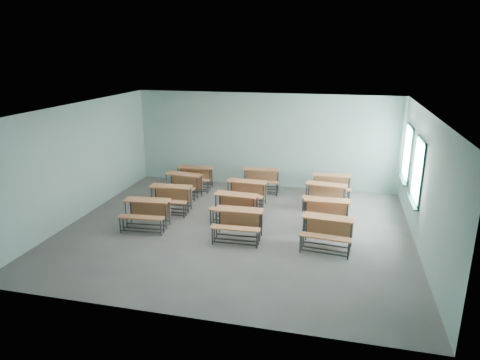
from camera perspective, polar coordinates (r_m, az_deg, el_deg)
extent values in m
cube|color=slate|center=(11.45, -0.49, -6.62)|extent=(9.00, 8.00, 0.02)
cube|color=silver|center=(10.58, -0.53, 9.57)|extent=(9.00, 8.00, 0.02)
cube|color=#94BAB3|center=(14.72, 3.29, 5.30)|extent=(9.00, 0.02, 3.20)
cube|color=#94BAB3|center=(7.30, -8.21, -7.24)|extent=(9.00, 0.02, 3.20)
cube|color=#94BAB3|center=(12.74, -20.62, 2.38)|extent=(0.02, 8.00, 3.20)
cube|color=#94BAB3|center=(10.78, 23.44, -0.47)|extent=(0.02, 8.00, 3.20)
cube|color=#1A4946|center=(13.61, 21.12, 0.29)|extent=(0.06, 1.20, 0.06)
cube|color=#1A4946|center=(13.28, 21.82, 6.66)|extent=(0.06, 1.20, 0.06)
cube|color=#1A4946|center=(12.88, 21.78, 2.86)|extent=(0.06, 0.06, 1.60)
cube|color=#1A4946|center=(13.98, 21.18, 3.97)|extent=(0.06, 0.06, 1.60)
cube|color=#1A4946|center=(13.43, 21.46, 3.44)|extent=(0.04, 0.04, 1.48)
cube|color=#1A4946|center=(13.43, 21.46, 3.44)|extent=(0.04, 1.08, 0.04)
cube|color=#1A4946|center=(13.62, 20.92, 0.06)|extent=(0.14, 1.28, 0.04)
cube|color=white|center=(13.43, 21.57, 3.43)|extent=(0.01, 1.08, 1.48)
cube|color=#1A4946|center=(11.72, 22.26, -2.44)|extent=(0.06, 1.20, 0.06)
cube|color=#1A4946|center=(11.34, 23.12, 4.92)|extent=(0.06, 1.20, 0.06)
cube|color=#1A4946|center=(10.96, 23.11, 0.39)|extent=(0.06, 0.06, 1.60)
cube|color=#1A4946|center=(12.05, 22.30, 1.90)|extent=(0.06, 0.06, 1.60)
cube|color=#1A4946|center=(11.51, 22.68, 1.18)|extent=(0.04, 0.04, 1.48)
cube|color=#1A4946|center=(11.51, 22.68, 1.18)|extent=(0.04, 1.08, 0.04)
cube|color=#1A4946|center=(11.74, 22.03, -2.71)|extent=(0.14, 1.28, 0.04)
cube|color=white|center=(11.51, 22.81, 1.17)|extent=(0.01, 1.08, 1.48)
cube|color=#AD673E|center=(11.67, -12.29, -2.65)|extent=(1.23, 0.50, 0.04)
cube|color=#AD673E|center=(11.93, -11.89, -3.74)|extent=(1.14, 0.12, 0.41)
cylinder|color=#313335|center=(11.86, -14.94, -4.46)|extent=(0.04, 0.04, 0.71)
cylinder|color=#313335|center=(11.48, -9.87, -4.85)|extent=(0.04, 0.04, 0.71)
cylinder|color=#313335|center=(12.13, -14.35, -3.92)|extent=(0.04, 0.04, 0.71)
cylinder|color=#313335|center=(11.76, -9.38, -4.28)|extent=(0.04, 0.04, 0.71)
cube|color=#313335|center=(11.75, -12.37, -5.81)|extent=(1.10, 0.12, 0.03)
cube|color=#313335|center=(12.03, -11.83, -5.23)|extent=(1.10, 0.12, 0.03)
cube|color=#AD673E|center=(11.35, -13.04, -4.87)|extent=(1.22, 0.35, 0.04)
cylinder|color=#313335|center=(11.56, -15.69, -5.87)|extent=(0.04, 0.04, 0.42)
cylinder|color=#313335|center=(11.17, -10.49, -6.33)|extent=(0.04, 0.04, 0.42)
cylinder|color=#313335|center=(11.72, -15.32, -5.52)|extent=(0.04, 0.04, 0.42)
cylinder|color=#313335|center=(11.33, -10.18, -5.96)|extent=(0.04, 0.04, 0.42)
cube|color=#313335|center=(11.40, -13.10, -6.69)|extent=(1.10, 0.12, 0.03)
cube|color=#313335|center=(11.57, -12.75, -6.33)|extent=(1.10, 0.12, 0.03)
cube|color=#AD673E|center=(10.73, -0.11, -4.00)|extent=(1.22, 0.45, 0.04)
cube|color=#AD673E|center=(11.01, 0.08, -5.15)|extent=(1.14, 0.06, 0.41)
cylinder|color=#313335|center=(10.84, -3.15, -5.94)|extent=(0.04, 0.04, 0.71)
cylinder|color=#313335|center=(10.64, 2.65, -6.40)|extent=(0.04, 0.04, 0.71)
cylinder|color=#313335|center=(11.13, -2.74, -5.32)|extent=(0.04, 0.04, 0.71)
cylinder|color=#313335|center=(10.93, 2.91, -5.75)|extent=(0.04, 0.04, 0.71)
cube|color=#313335|center=(10.83, -0.28, -7.42)|extent=(1.10, 0.07, 0.03)
cube|color=#313335|center=(11.11, 0.06, -6.75)|extent=(1.10, 0.07, 0.03)
cube|color=#AD673E|center=(10.41, -0.64, -6.47)|extent=(1.21, 0.30, 0.04)
cylinder|color=#313335|center=(10.53, -3.70, -7.55)|extent=(0.04, 0.04, 0.42)
cylinder|color=#313335|center=(10.32, 2.28, -8.06)|extent=(0.04, 0.04, 0.42)
cylinder|color=#313335|center=(10.70, -3.44, -7.13)|extent=(0.04, 0.04, 0.42)
cylinder|color=#313335|center=(10.49, 2.44, -7.62)|extent=(0.04, 0.04, 0.42)
cube|color=#313335|center=(10.47, -0.74, -8.44)|extent=(1.10, 0.07, 0.03)
cube|color=#313335|center=(10.64, -0.53, -8.01)|extent=(1.10, 0.07, 0.03)
cube|color=#AD673E|center=(10.45, 11.75, -4.96)|extent=(1.24, 0.52, 0.04)
cube|color=#AD673E|center=(10.74, 11.79, -6.12)|extent=(1.14, 0.13, 0.41)
cylinder|color=#313335|center=(10.53, 8.51, -6.84)|extent=(0.04, 0.04, 0.71)
cylinder|color=#313335|center=(10.41, 14.52, -7.51)|extent=(0.04, 0.04, 0.71)
cylinder|color=#313335|center=(10.82, 8.84, -6.19)|extent=(0.04, 0.04, 0.71)
cylinder|color=#313335|center=(10.70, 14.68, -6.83)|extent=(0.04, 0.04, 0.71)
cube|color=#313335|center=(10.56, 11.42, -8.45)|extent=(1.10, 0.14, 0.03)
cube|color=#313335|center=(10.85, 11.66, -7.75)|extent=(1.10, 0.14, 0.03)
cube|color=#AD673E|center=(10.13, 11.26, -7.50)|extent=(1.22, 0.37, 0.04)
cylinder|color=#313335|center=(10.22, 8.02, -8.50)|extent=(0.04, 0.04, 0.42)
cylinder|color=#313335|center=(10.09, 14.24, -9.22)|extent=(0.04, 0.04, 0.42)
cylinder|color=#313335|center=(10.38, 8.24, -8.07)|extent=(0.04, 0.04, 0.42)
cylinder|color=#313335|center=(10.26, 14.34, -8.77)|extent=(0.04, 0.04, 0.42)
cube|color=#313335|center=(10.19, 11.07, -9.52)|extent=(1.10, 0.14, 0.03)
cube|color=#313335|center=(10.36, 11.23, -9.07)|extent=(1.10, 0.14, 0.03)
cube|color=#AD673E|center=(12.69, -9.21, -0.87)|extent=(1.23, 0.48, 0.04)
cube|color=#AD673E|center=(12.95, -8.89, -1.90)|extent=(1.14, 0.10, 0.41)
cylinder|color=#313335|center=(12.85, -11.69, -2.54)|extent=(0.04, 0.04, 0.71)
cylinder|color=#313335|center=(12.50, -6.97, -2.86)|extent=(0.04, 0.04, 0.71)
cylinder|color=#313335|center=(13.13, -11.20, -2.09)|extent=(0.04, 0.04, 0.71)
cylinder|color=#313335|center=(12.79, -6.57, -2.38)|extent=(0.04, 0.04, 0.71)
cube|color=#313335|center=(12.75, -9.31, -3.78)|extent=(1.10, 0.11, 0.03)
cube|color=#313335|center=(13.04, -8.86, -3.29)|extent=(1.10, 0.11, 0.03)
cube|color=#AD673E|center=(12.36, -9.86, -2.86)|extent=(1.22, 0.33, 0.04)
cylinder|color=#313335|center=(12.54, -12.33, -3.80)|extent=(0.04, 0.04, 0.42)
cylinder|color=#313335|center=(12.18, -7.49, -4.17)|extent=(0.04, 0.04, 0.42)
cylinder|color=#313335|center=(12.70, -12.01, -3.50)|extent=(0.04, 0.04, 0.42)
cylinder|color=#313335|center=(12.35, -7.24, -3.86)|extent=(0.04, 0.04, 0.42)
cube|color=#313335|center=(12.40, -9.92, -4.54)|extent=(1.10, 0.11, 0.03)
cube|color=#313335|center=(12.56, -9.63, -4.23)|extent=(1.10, 0.11, 0.03)
cube|color=#AD673E|center=(11.83, -0.49, -1.97)|extent=(1.23, 0.48, 0.04)
cube|color=#AD673E|center=(12.10, -0.21, -3.07)|extent=(1.14, 0.10, 0.41)
cylinder|color=#313335|center=(11.98, -3.23, -3.65)|extent=(0.04, 0.04, 0.71)
cylinder|color=#313335|center=(11.66, 1.86, -4.23)|extent=(0.04, 0.04, 0.71)
cylinder|color=#313335|center=(12.27, -2.71, -3.15)|extent=(0.04, 0.04, 0.71)
cylinder|color=#313335|center=(11.95, 2.27, -3.69)|extent=(0.04, 0.04, 0.71)
cube|color=#313335|center=(11.91, -0.72, -5.09)|extent=(1.10, 0.10, 0.03)
cube|color=#313335|center=(12.19, -0.25, -4.55)|extent=(1.10, 0.10, 0.03)
cube|color=#AD673E|center=(11.50, -1.22, -4.12)|extent=(1.22, 0.33, 0.04)
cylinder|color=#313335|center=(11.68, -3.94, -5.01)|extent=(0.04, 0.04, 0.42)
cylinder|color=#313335|center=(11.35, 1.28, -5.65)|extent=(0.04, 0.04, 0.42)
cylinder|color=#313335|center=(11.84, -3.60, -4.69)|extent=(0.04, 0.04, 0.42)
cylinder|color=#313335|center=(11.52, 1.55, -5.30)|extent=(0.04, 0.04, 0.42)
cube|color=#313335|center=(11.55, -1.36, -5.92)|extent=(1.10, 0.10, 0.03)
cube|color=#313335|center=(11.72, -1.06, -5.57)|extent=(1.10, 0.10, 0.03)
cube|color=#AD673E|center=(11.63, 11.51, -2.67)|extent=(1.21, 0.41, 0.04)
cube|color=#AD673E|center=(11.91, 11.45, -3.76)|extent=(1.14, 0.03, 0.41)
cylinder|color=#313335|center=(11.63, 8.66, -4.49)|extent=(0.04, 0.04, 0.71)
cylinder|color=#313335|center=(11.61, 14.10, -4.85)|extent=(0.04, 0.04, 0.71)
cylinder|color=#313335|center=(11.93, 8.78, -3.94)|extent=(0.04, 0.04, 0.71)
cylinder|color=#313335|center=(11.91, 14.08, -4.29)|extent=(0.04, 0.04, 0.71)
cube|color=#313335|center=(11.70, 11.30, -5.84)|extent=(1.10, 0.04, 0.03)
cube|color=#313335|center=(12.00, 11.36, -5.26)|extent=(1.10, 0.04, 0.03)
cube|color=#AD673E|center=(11.28, 11.34, -4.90)|extent=(1.20, 0.26, 0.04)
cylinder|color=#313335|center=(11.30, 8.45, -5.95)|extent=(0.04, 0.04, 0.42)
cylinder|color=#313335|center=(11.28, 14.06, -6.32)|extent=(0.04, 0.04, 0.42)
cylinder|color=#313335|center=(11.47, 8.53, -5.58)|extent=(0.04, 0.04, 0.42)
cylinder|color=#313335|center=(11.46, 14.06, -5.95)|extent=(0.04, 0.04, 0.42)
cube|color=#313335|center=(11.33, 11.22, -6.73)|extent=(1.10, 0.04, 0.03)
cube|color=#313335|center=(11.50, 11.25, -6.36)|extent=(1.10, 0.04, 0.03)
cube|color=#AD673E|center=(13.87, -7.53, 0.76)|extent=(1.24, 0.54, 0.04)
cube|color=#AD673E|center=(14.12, -7.13, -0.23)|extent=(1.14, 0.15, 0.41)
cylinder|color=#313335|center=(14.11, -9.76, -0.66)|extent=(0.04, 0.04, 0.71)
cylinder|color=#313335|center=(13.61, -5.72, -1.16)|extent=(0.04, 0.04, 0.71)
cylinder|color=#313335|center=(14.37, -9.12, -0.30)|extent=(0.04, 0.04, 0.71)
cylinder|color=#313335|center=(13.88, -5.15, -0.77)|extent=(0.04, 0.04, 0.71)
cube|color=#313335|center=(13.93, -7.73, -1.91)|extent=(1.10, 0.16, 0.03)
cube|color=#313335|center=(14.20, -7.13, -1.52)|extent=(1.10, 0.16, 0.03)
cube|color=#AD673E|center=(13.56, -8.42, -0.98)|extent=(1.22, 0.39, 0.04)
cylinder|color=#313335|center=(13.81, -10.58, -1.74)|extent=(0.04, 0.04, 0.42)
cylinder|color=#313335|center=(13.30, -6.48, -2.29)|extent=(0.04, 0.04, 0.42)
cylinder|color=#313335|center=(13.97, -10.18, -1.50)|extent=(0.04, 0.04, 0.42)
cylinder|color=#313335|center=(13.46, -6.12, -2.04)|extent=(0.04, 0.04, 0.42)
cube|color=#313335|center=(13.59, -8.54, -2.52)|extent=(1.10, 0.16, 0.03)
cube|color=#313335|center=(13.75, -8.17, -2.27)|extent=(1.10, 0.16, 0.03)
cube|color=#AD673E|center=(13.00, 0.94, -0.20)|extent=(1.22, 0.45, 0.04)
cube|color=#AD673E|center=(13.27, 1.14, -1.24)|extent=(1.14, 0.07, 0.41)
cylinder|color=#313335|center=(13.12, -1.58, -1.77)|extent=(0.04, 0.04, 0.71)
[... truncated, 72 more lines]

